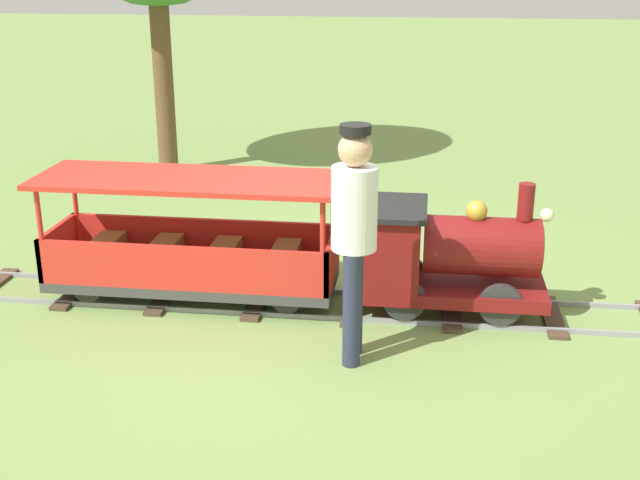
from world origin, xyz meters
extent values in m
plane|color=#75934C|center=(0.00, 0.00, 0.00)|extent=(60.00, 60.00, 0.00)
cube|color=gray|center=(-0.25, 0.12, 0.02)|extent=(0.03, 6.05, 0.04)
cube|color=gray|center=(0.25, 0.12, 0.02)|extent=(0.03, 6.05, 0.04)
cube|color=#4C3828|center=(0.00, -1.77, 0.01)|extent=(0.74, 0.14, 0.03)
cube|color=#4C3828|center=(0.00, -1.01, 0.01)|extent=(0.74, 0.14, 0.03)
cube|color=#4C3828|center=(0.00, -0.26, 0.01)|extent=(0.74, 0.14, 0.03)
cube|color=#4C3828|center=(0.00, 0.50, 0.01)|extent=(0.74, 0.14, 0.03)
cube|color=#4C3828|center=(0.00, 1.26, 0.01)|extent=(0.74, 0.14, 0.03)
cube|color=#4C3828|center=(0.00, 2.01, 0.01)|extent=(0.74, 0.14, 0.03)
cube|color=maroon|center=(0.00, 1.25, 0.21)|extent=(0.62, 1.40, 0.10)
cylinder|color=maroon|center=(0.00, 1.45, 0.56)|extent=(0.44, 0.85, 0.44)
cylinder|color=#B7932D|center=(0.00, 1.87, 0.56)|extent=(0.37, 0.02, 0.37)
cylinder|color=maroon|center=(0.00, 1.74, 0.92)|extent=(0.12, 0.12, 0.27)
sphere|color=#B7932D|center=(0.00, 1.40, 0.83)|extent=(0.16, 0.16, 0.16)
cube|color=maroon|center=(0.00, 0.77, 0.54)|extent=(0.62, 0.45, 0.55)
cube|color=black|center=(0.00, 0.77, 0.83)|extent=(0.70, 0.53, 0.04)
sphere|color=#F2EAB2|center=(0.00, 1.90, 0.82)|extent=(0.10, 0.10, 0.10)
cylinder|color=#2D2D2D|center=(-0.25, 1.60, 0.20)|extent=(0.05, 0.32, 0.32)
cylinder|color=#2D2D2D|center=(0.25, 1.60, 0.20)|extent=(0.05, 0.32, 0.32)
cylinder|color=#2D2D2D|center=(-0.25, 0.90, 0.20)|extent=(0.05, 0.32, 0.32)
cylinder|color=#2D2D2D|center=(0.25, 0.90, 0.20)|extent=(0.05, 0.32, 0.32)
cube|color=#3F3F3F|center=(0.00, -0.78, 0.18)|extent=(0.70, 2.25, 0.08)
cube|color=red|center=(-0.33, -0.78, 0.40)|extent=(0.04, 2.25, 0.35)
cube|color=red|center=(0.33, -0.78, 0.40)|extent=(0.04, 2.25, 0.35)
cube|color=red|center=(0.00, 0.33, 0.40)|extent=(0.70, 0.04, 0.35)
cube|color=red|center=(0.00, -1.88, 0.40)|extent=(0.70, 0.04, 0.35)
cylinder|color=red|center=(-0.32, 0.30, 0.59)|extent=(0.04, 0.04, 0.75)
cylinder|color=red|center=(0.32, 0.30, 0.59)|extent=(0.04, 0.04, 0.75)
cylinder|color=red|center=(-0.32, -1.85, 0.59)|extent=(0.04, 0.04, 0.75)
cylinder|color=red|center=(0.32, -1.85, 0.59)|extent=(0.04, 0.04, 0.75)
cube|color=red|center=(0.00, -0.78, 0.99)|extent=(0.80, 2.35, 0.04)
cube|color=olive|center=(0.00, -1.51, 0.34)|extent=(0.54, 0.20, 0.24)
cube|color=olive|center=(0.00, -1.02, 0.34)|extent=(0.54, 0.20, 0.24)
cube|color=olive|center=(0.00, -0.54, 0.34)|extent=(0.54, 0.20, 0.24)
cube|color=olive|center=(0.00, -0.05, 0.34)|extent=(0.54, 0.20, 0.24)
cylinder|color=#262626|center=(-0.25, 0.01, 0.16)|extent=(0.04, 0.24, 0.24)
cylinder|color=#262626|center=(0.25, 0.01, 0.16)|extent=(0.04, 0.24, 0.24)
cylinder|color=#262626|center=(-0.25, -1.57, 0.16)|extent=(0.04, 0.24, 0.24)
cylinder|color=#262626|center=(0.25, -1.57, 0.16)|extent=(0.04, 0.24, 0.24)
cylinder|color=#282D47|center=(0.75, 0.57, 0.40)|extent=(0.12, 0.12, 0.80)
cylinder|color=#282D47|center=(0.93, 0.57, 0.40)|extent=(0.12, 0.12, 0.80)
cylinder|color=white|center=(0.84, 0.57, 1.08)|extent=(0.30, 0.30, 0.55)
sphere|color=tan|center=(0.84, 0.57, 1.46)|extent=(0.22, 0.22, 0.22)
cylinder|color=black|center=(0.84, 0.57, 1.59)|extent=(0.20, 0.20, 0.06)
cylinder|color=brown|center=(-3.89, -2.22, 1.19)|extent=(0.24, 0.24, 2.37)
camera|label=1|loc=(5.82, 1.01, 2.63)|focal=45.81mm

